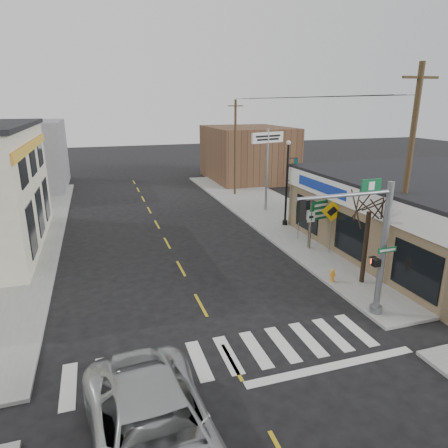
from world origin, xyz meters
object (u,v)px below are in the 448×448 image
object	(u,v)px
dance_center_sign	(267,149)
bare_tree	(371,198)
suv	(155,436)
utility_pole_near	(407,175)
traffic_signal_pole	(370,237)
utility_pole_far	(235,147)
lamp_post	(288,177)
fire_hydrant	(332,275)
guide_sign	(322,215)

from	to	relation	value
dance_center_sign	bare_tree	distance (m)	13.32
suv	utility_pole_near	distance (m)	14.59
traffic_signal_pole	utility_pole_far	world-z (taller)	utility_pole_far
dance_center_sign	utility_pole_near	world-z (taller)	utility_pole_near
suv	lamp_post	bearing A→B (deg)	50.80
bare_tree	utility_pole_near	size ratio (longest dim) A/B	0.53
dance_center_sign	utility_pole_near	bearing A→B (deg)	-103.17
traffic_signal_pole	lamp_post	xyz separation A→B (m)	(2.51, 11.78, 0.05)
lamp_post	utility_pole_far	bearing A→B (deg)	69.62
utility_pole_far	traffic_signal_pole	bearing A→B (deg)	-101.88
dance_center_sign	utility_pole_far	distance (m)	6.05
suv	fire_hydrant	size ratio (longest dim) A/B	9.93
guide_sign	lamp_post	world-z (taller)	lamp_post
traffic_signal_pole	bare_tree	xyz separation A→B (m)	(1.84, 2.55, 0.74)
fire_hydrant	utility_pole_near	size ratio (longest dim) A/B	0.06
lamp_post	dance_center_sign	distance (m)	4.28
suv	bare_tree	size ratio (longest dim) A/B	1.23
fire_hydrant	utility_pole_far	distance (m)	19.34
dance_center_sign	bare_tree	xyz separation A→B (m)	(-0.93, -13.26, -0.72)
dance_center_sign	utility_pole_far	bearing A→B (deg)	77.07
utility_pole_near	lamp_post	bearing A→B (deg)	101.58
fire_hydrant	traffic_signal_pole	bearing A→B (deg)	-100.44
fire_hydrant	lamp_post	size ratio (longest dim) A/B	0.11
lamp_post	suv	bearing A→B (deg)	-146.07
fire_hydrant	utility_pole_near	distance (m)	5.51
guide_sign	fire_hydrant	distance (m)	4.95
utility_pole_near	bare_tree	bearing A→B (deg)	-176.46
fire_hydrant	utility_pole_far	world-z (taller)	utility_pole_far
suv	traffic_signal_pole	distance (m)	9.95
guide_sign	bare_tree	bearing A→B (deg)	-109.47
guide_sign	utility_pole_near	size ratio (longest dim) A/B	0.31
lamp_post	bare_tree	bearing A→B (deg)	-115.29
bare_tree	utility_pole_far	xyz separation A→B (m)	(0.53, 19.29, 0.25)
bare_tree	utility_pole_near	world-z (taller)	utility_pole_near
bare_tree	dance_center_sign	bearing A→B (deg)	85.99
guide_sign	lamp_post	size ratio (longest dim) A/B	0.52
guide_sign	utility_pole_far	world-z (taller)	utility_pole_far
utility_pole_near	utility_pole_far	bearing A→B (deg)	98.51
lamp_post	utility_pole_far	size ratio (longest dim) A/B	0.69
utility_pole_near	utility_pole_far	xyz separation A→B (m)	(-1.23, 19.33, -0.70)
suv	dance_center_sign	distance (m)	23.40
traffic_signal_pole	utility_pole_far	xyz separation A→B (m)	(2.37, 21.84, 0.99)
suv	utility_pole_near	world-z (taller)	utility_pole_near
suv	guide_sign	size ratio (longest dim) A/B	2.09
guide_sign	fire_hydrant	world-z (taller)	guide_sign
utility_pole_near	fire_hydrant	bearing A→B (deg)	176.11
dance_center_sign	guide_sign	bearing A→B (deg)	-108.90
fire_hydrant	bare_tree	xyz separation A→B (m)	(1.29, -0.43, 3.61)
bare_tree	utility_pole_near	bearing A→B (deg)	-1.33
lamp_post	utility_pole_far	world-z (taller)	utility_pole_far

